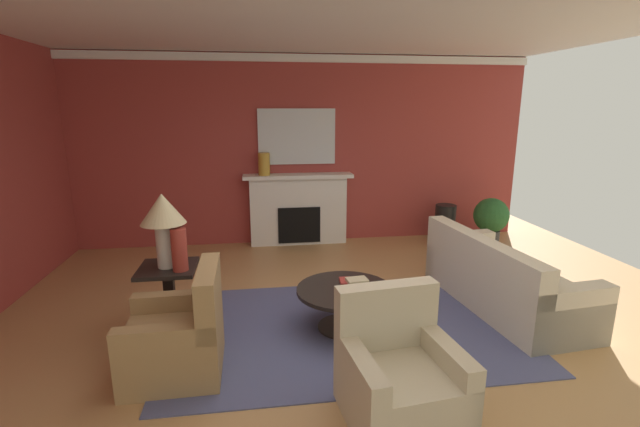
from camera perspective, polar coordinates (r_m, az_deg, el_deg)
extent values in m
plane|color=tan|center=(4.65, 1.48, -15.53)|extent=(9.38, 9.38, 0.00)
cube|color=#9E3833|center=(7.48, -2.88, 8.06)|extent=(7.81, 0.12, 3.09)
cube|color=white|center=(4.45, 1.04, 24.73)|extent=(7.81, 7.29, 0.06)
cube|color=white|center=(7.40, -2.96, 19.38)|extent=(7.81, 0.08, 0.12)
cube|color=#4C517A|center=(4.80, 3.17, -14.48)|extent=(3.57, 2.32, 0.01)
cube|color=white|center=(7.44, -2.81, 0.35)|extent=(1.60, 0.25, 1.13)
cube|color=black|center=(7.47, -2.77, -1.28)|extent=(0.70, 0.26, 0.60)
cube|color=white|center=(7.29, -2.84, 4.84)|extent=(1.80, 0.35, 0.06)
cube|color=silver|center=(7.37, -3.01, 9.86)|extent=(1.27, 0.04, 0.90)
cube|color=beige|center=(5.62, 22.60, -8.79)|extent=(1.10, 2.18, 0.45)
cube|color=beige|center=(5.28, 19.95, -5.06)|extent=(0.41, 2.11, 0.40)
cube|color=beige|center=(4.93, 29.30, -11.62)|extent=(0.92, 0.29, 0.62)
cube|color=beige|center=(6.32, 17.61, -5.08)|extent=(0.92, 0.29, 0.62)
cube|color=#9E7A4C|center=(4.20, -18.27, -16.25)|extent=(0.81, 0.81, 0.44)
cube|color=#9E7A4C|center=(3.95, -14.13, -10.25)|extent=(0.17, 0.80, 0.51)
cube|color=#9E7A4C|center=(4.45, -17.69, -13.27)|extent=(0.80, 0.15, 0.60)
cube|color=#9E7A4C|center=(3.88, -19.13, -17.62)|extent=(0.80, 0.15, 0.60)
cube|color=#C1B293|center=(3.54, 10.45, -21.91)|extent=(0.89, 0.89, 0.44)
cube|color=#C1B293|center=(3.55, 8.54, -12.83)|extent=(0.81, 0.25, 0.51)
cube|color=#C1B293|center=(3.39, 5.06, -21.91)|extent=(0.23, 0.81, 0.60)
cube|color=#C1B293|center=(3.63, 15.52, -19.69)|extent=(0.23, 0.81, 0.60)
cylinder|color=black|center=(4.62, 3.24, -9.84)|extent=(1.00, 1.00, 0.04)
cylinder|color=black|center=(4.71, 3.20, -12.35)|extent=(0.12, 0.12, 0.41)
cylinder|color=black|center=(4.80, 3.17, -14.39)|extent=(0.56, 0.56, 0.03)
cube|color=black|center=(4.74, -19.05, -6.72)|extent=(0.56, 0.56, 0.04)
cube|color=black|center=(4.87, -18.73, -10.59)|extent=(0.10, 0.10, 0.66)
cube|color=black|center=(5.00, -18.45, -13.84)|extent=(0.45, 0.45, 0.04)
cylinder|color=beige|center=(4.66, -19.28, -3.89)|extent=(0.18, 0.18, 0.45)
cone|color=#C6B284|center=(4.57, -19.64, 0.60)|extent=(0.44, 0.44, 0.30)
cylinder|color=#B7892D|center=(7.21, -7.22, 6.33)|extent=(0.19, 0.19, 0.36)
cylinder|color=#9E3328|center=(4.53, -17.68, -4.44)|extent=(0.15, 0.15, 0.43)
cylinder|color=black|center=(7.83, 15.79, -1.27)|extent=(0.35, 0.35, 0.65)
cube|color=tan|center=(4.48, 5.84, -9.98)|extent=(0.30, 0.26, 0.06)
cube|color=maroon|center=(4.60, 4.15, -8.71)|extent=(0.26, 0.20, 0.03)
cube|color=tan|center=(4.54, 4.78, -8.56)|extent=(0.23, 0.17, 0.03)
cylinder|color=#333333|center=(7.80, 20.94, -3.07)|extent=(0.32, 0.32, 0.30)
sphere|color=#28602D|center=(7.70, 21.19, -0.20)|extent=(0.56, 0.56, 0.56)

